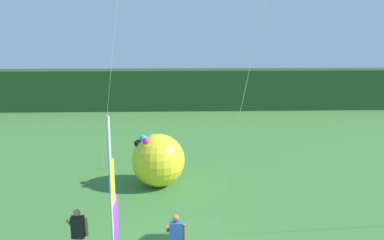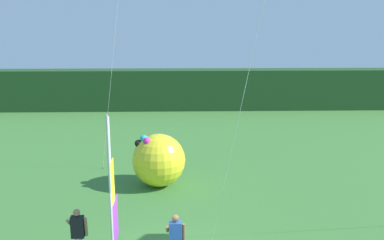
{
  "view_description": "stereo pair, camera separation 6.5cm",
  "coord_description": "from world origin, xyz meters",
  "px_view_note": "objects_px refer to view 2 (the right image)",
  "views": [
    {
      "loc": [
        0.54,
        -10.16,
        6.68
      ],
      "look_at": [
        0.99,
        2.69,
        3.82
      ],
      "focal_mm": 38.08,
      "sensor_mm": 36.0,
      "label": 1
    },
    {
      "loc": [
        0.6,
        -10.17,
        6.68
      ],
      "look_at": [
        0.99,
        2.69,
        3.82
      ],
      "focal_mm": 38.08,
      "sensor_mm": 36.0,
      "label": 2
    }
  ],
  "objects_px": {
    "person_mid_field": "(176,240)",
    "person_near_banner": "(78,237)",
    "inflatable_balloon": "(159,160)",
    "banner_flag": "(113,199)"
  },
  "relations": [
    {
      "from": "inflatable_balloon",
      "to": "person_near_banner",
      "type": "bearing_deg",
      "value": -107.38
    },
    {
      "from": "banner_flag",
      "to": "person_near_banner",
      "type": "distance_m",
      "value": 1.65
    },
    {
      "from": "person_mid_field",
      "to": "person_near_banner",
      "type": "bearing_deg",
      "value": 177.08
    },
    {
      "from": "person_mid_field",
      "to": "inflatable_balloon",
      "type": "bearing_deg",
      "value": 97.05
    },
    {
      "from": "person_near_banner",
      "to": "inflatable_balloon",
      "type": "xyz_separation_m",
      "value": [
        1.96,
        6.26,
        0.19
      ]
    },
    {
      "from": "banner_flag",
      "to": "person_mid_field",
      "type": "relative_size",
      "value": 2.78
    },
    {
      "from": "person_mid_field",
      "to": "inflatable_balloon",
      "type": "height_order",
      "value": "inflatable_balloon"
    },
    {
      "from": "banner_flag",
      "to": "person_mid_field",
      "type": "height_order",
      "value": "banner_flag"
    },
    {
      "from": "banner_flag",
      "to": "inflatable_balloon",
      "type": "xyz_separation_m",
      "value": [
        0.9,
        6.54,
        -1.04
      ]
    },
    {
      "from": "person_mid_field",
      "to": "banner_flag",
      "type": "bearing_deg",
      "value": -175.47
    }
  ]
}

